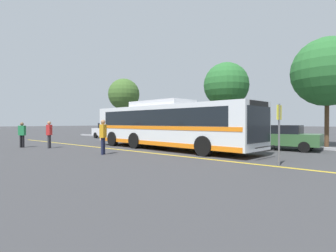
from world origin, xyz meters
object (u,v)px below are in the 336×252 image
object	(u,v)px
pedestrian_1	(49,133)
tree_1	(124,94)
tree_0	(226,85)
parked_car_0	(110,131)
parked_car_2	(209,135)
tree_2	(327,72)
transit_bus	(168,124)
pedestrian_0	(22,133)
pedestrian_2	(103,135)
bus_stop_sign	(279,127)
parked_car_3	(285,137)
parked_car_1	(152,133)

from	to	relation	value
pedestrian_1	tree_1	distance (m)	17.55
tree_0	pedestrian_1	bearing A→B (deg)	-115.35
tree_1	tree_0	bearing A→B (deg)	-5.87
parked_car_0	parked_car_2	xyz separation A→B (m)	(12.14, 0.01, -0.08)
tree_1	tree_2	xyz separation A→B (m)	(22.91, -1.16, -0.19)
transit_bus	pedestrian_0	bearing A→B (deg)	-50.91
tree_0	pedestrian_2	bearing A→B (deg)	-92.21
tree_1	pedestrian_0	bearing A→B (deg)	-62.35
pedestrian_2	parked_car_2	bearing A→B (deg)	143.45
transit_bus	parked_car_0	bearing A→B (deg)	-106.27
tree_2	pedestrian_2	bearing A→B (deg)	-122.02
bus_stop_sign	tree_1	size ratio (longest dim) A/B	0.32
parked_car_0	parked_car_3	world-z (taller)	parked_car_0
parked_car_0	tree_2	distance (m)	19.90
pedestrian_0	bus_stop_sign	world-z (taller)	bus_stop_sign
pedestrian_1	tree_2	size ratio (longest dim) A/B	0.23
bus_stop_sign	tree_1	bearing A→B (deg)	-112.40
parked_car_2	tree_1	xyz separation A→B (m)	(-16.03, 5.08, 4.56)
pedestrian_0	tree_1	xyz separation A→B (m)	(-7.87, 15.02, 4.33)
transit_bus	parked_car_1	size ratio (longest dim) A/B	3.02
parked_car_3	pedestrian_1	world-z (taller)	pedestrian_1
tree_0	tree_1	world-z (taller)	tree_1
pedestrian_1	tree_1	world-z (taller)	tree_1
parked_car_3	tree_1	distance (m)	22.47
pedestrian_0	pedestrian_2	xyz separation A→B (m)	(7.20, 1.31, 0.09)
parked_car_2	tree_2	bearing A→B (deg)	117.55
parked_car_1	bus_stop_sign	world-z (taller)	bus_stop_sign
parked_car_0	parked_car_3	size ratio (longest dim) A/B	1.04
pedestrian_1	tree_0	xyz separation A→B (m)	(5.89, 12.43, 3.84)
parked_car_0	tree_0	world-z (taller)	tree_0
tree_2	tree_1	bearing A→B (deg)	177.10
transit_bus	parked_car_3	world-z (taller)	transit_bus
pedestrian_1	transit_bus	bearing A→B (deg)	-94.59
tree_0	transit_bus	bearing A→B (deg)	-88.30
parked_car_1	pedestrian_2	distance (m)	9.74
bus_stop_sign	tree_0	xyz separation A→B (m)	(-7.57, 9.77, 3.33)
parked_car_2	pedestrian_2	world-z (taller)	pedestrian_2
bus_stop_sign	parked_car_1	bearing A→B (deg)	-111.83
parked_car_0	bus_stop_sign	distance (m)	20.22
bus_stop_sign	tree_2	size ratio (longest dim) A/B	0.32
transit_bus	pedestrian_0	xyz separation A→B (m)	(-7.90, -5.59, -0.60)
transit_bus	tree_1	xyz separation A→B (m)	(-15.76, 9.43, 3.73)
parked_car_1	transit_bus	bearing A→B (deg)	-127.07
parked_car_3	bus_stop_sign	distance (m)	6.51
parked_car_1	tree_2	size ratio (longest dim) A/B	0.55
parked_car_3	tree_2	size ratio (longest dim) A/B	0.55
pedestrian_2	tree_2	bearing A→B (deg)	117.80
parked_car_3	pedestrian_0	bearing A→B (deg)	121.47
transit_bus	parked_car_0	xyz separation A→B (m)	(-11.88, 4.34, -0.75)
pedestrian_2	bus_stop_sign	xyz separation A→B (m)	(8.04, 2.35, 0.47)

